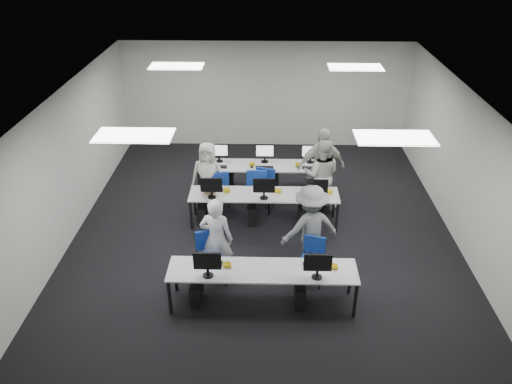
{
  "coord_description": "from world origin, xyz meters",
  "views": [
    {
      "loc": [
        0.05,
        -9.09,
        5.97
      ],
      "look_at": [
        -0.16,
        -0.2,
        1.0
      ],
      "focal_mm": 35.0,
      "sensor_mm": 36.0,
      "label": 1
    }
  ],
  "objects_px": {
    "chair_4": "(316,199)",
    "student_1": "(321,174)",
    "chair_6": "(257,192)",
    "desk_mid": "(264,196)",
    "chair_0": "(211,266)",
    "desk_front": "(262,272)",
    "chair_7": "(318,195)",
    "student_0": "(216,239)",
    "chair_3": "(263,197)",
    "student_2": "(208,175)",
    "chair_1": "(312,268)",
    "chair_2": "(212,197)",
    "photographer": "(310,228)",
    "student_3": "(321,167)",
    "chair_5": "(219,193)"
  },
  "relations": [
    {
      "from": "chair_1",
      "to": "chair_2",
      "type": "distance_m",
      "value": 3.31
    },
    {
      "from": "chair_6",
      "to": "desk_front",
      "type": "bearing_deg",
      "value": -89.36
    },
    {
      "from": "student_3",
      "to": "desk_front",
      "type": "bearing_deg",
      "value": -122.59
    },
    {
      "from": "chair_7",
      "to": "student_0",
      "type": "distance_m",
      "value": 3.46
    },
    {
      "from": "student_0",
      "to": "student_1",
      "type": "height_order",
      "value": "student_1"
    },
    {
      "from": "desk_mid",
      "to": "chair_0",
      "type": "relative_size",
      "value": 3.3
    },
    {
      "from": "chair_7",
      "to": "student_1",
      "type": "distance_m",
      "value": 0.59
    },
    {
      "from": "desk_front",
      "to": "desk_mid",
      "type": "distance_m",
      "value": 2.6
    },
    {
      "from": "chair_5",
      "to": "student_0",
      "type": "distance_m",
      "value": 2.71
    },
    {
      "from": "student_2",
      "to": "student_3",
      "type": "bearing_deg",
      "value": 11.37
    },
    {
      "from": "desk_mid",
      "to": "student_1",
      "type": "relative_size",
      "value": 1.9
    },
    {
      "from": "desk_front",
      "to": "student_0",
      "type": "relative_size",
      "value": 1.93
    },
    {
      "from": "chair_1",
      "to": "chair_3",
      "type": "bearing_deg",
      "value": 124.18
    },
    {
      "from": "desk_front",
      "to": "chair_6",
      "type": "height_order",
      "value": "chair_6"
    },
    {
      "from": "chair_4",
      "to": "photographer",
      "type": "height_order",
      "value": "photographer"
    },
    {
      "from": "chair_4",
      "to": "student_0",
      "type": "xyz_separation_m",
      "value": [
        -2.02,
        -2.45,
        0.55
      ]
    },
    {
      "from": "chair_7",
      "to": "chair_5",
      "type": "bearing_deg",
      "value": -158.37
    },
    {
      "from": "chair_4",
      "to": "student_1",
      "type": "bearing_deg",
      "value": 67.36
    },
    {
      "from": "chair_7",
      "to": "student_0",
      "type": "relative_size",
      "value": 0.5
    },
    {
      "from": "chair_4",
      "to": "chair_6",
      "type": "bearing_deg",
      "value": -173.63
    },
    {
      "from": "chair_6",
      "to": "photographer",
      "type": "xyz_separation_m",
      "value": [
        1.05,
        -2.33,
        0.56
      ]
    },
    {
      "from": "chair_3",
      "to": "student_1",
      "type": "relative_size",
      "value": 0.56
    },
    {
      "from": "chair_1",
      "to": "chair_6",
      "type": "height_order",
      "value": "chair_6"
    },
    {
      "from": "chair_6",
      "to": "student_3",
      "type": "bearing_deg",
      "value": -0.3
    },
    {
      "from": "student_2",
      "to": "student_3",
      "type": "height_order",
      "value": "student_3"
    },
    {
      "from": "chair_2",
      "to": "chair_6",
      "type": "bearing_deg",
      "value": 27.98
    },
    {
      "from": "chair_2",
      "to": "chair_7",
      "type": "relative_size",
      "value": 1.06
    },
    {
      "from": "chair_1",
      "to": "student_3",
      "type": "relative_size",
      "value": 0.45
    },
    {
      "from": "chair_2",
      "to": "desk_mid",
      "type": "bearing_deg",
      "value": -11.1
    },
    {
      "from": "student_2",
      "to": "chair_6",
      "type": "bearing_deg",
      "value": 13.58
    },
    {
      "from": "chair_5",
      "to": "student_1",
      "type": "distance_m",
      "value": 2.4
    },
    {
      "from": "chair_6",
      "to": "chair_7",
      "type": "height_order",
      "value": "chair_6"
    },
    {
      "from": "chair_5",
      "to": "student_0",
      "type": "bearing_deg",
      "value": -97.24
    },
    {
      "from": "desk_mid",
      "to": "student_3",
      "type": "height_order",
      "value": "student_3"
    },
    {
      "from": "chair_0",
      "to": "student_3",
      "type": "height_order",
      "value": "student_3"
    },
    {
      "from": "chair_1",
      "to": "photographer",
      "type": "bearing_deg",
      "value": 107.99
    },
    {
      "from": "student_1",
      "to": "chair_2",
      "type": "bearing_deg",
      "value": 11.52
    },
    {
      "from": "chair_2",
      "to": "chair_4",
      "type": "height_order",
      "value": "chair_4"
    },
    {
      "from": "chair_5",
      "to": "student_3",
      "type": "relative_size",
      "value": 0.49
    },
    {
      "from": "chair_0",
      "to": "chair_5",
      "type": "relative_size",
      "value": 1.06
    },
    {
      "from": "chair_3",
      "to": "student_2",
      "type": "distance_m",
      "value": 1.35
    },
    {
      "from": "chair_1",
      "to": "student_1",
      "type": "xyz_separation_m",
      "value": [
        0.38,
        2.66,
        0.57
      ]
    },
    {
      "from": "desk_mid",
      "to": "student_1",
      "type": "height_order",
      "value": "student_1"
    },
    {
      "from": "chair_4",
      "to": "student_3",
      "type": "xyz_separation_m",
      "value": [
        0.11,
        0.3,
        0.66
      ]
    },
    {
      "from": "chair_0",
      "to": "chair_4",
      "type": "height_order",
      "value": "chair_0"
    },
    {
      "from": "chair_2",
      "to": "student_3",
      "type": "distance_m",
      "value": 2.59
    },
    {
      "from": "student_2",
      "to": "photographer",
      "type": "relative_size",
      "value": 0.91
    },
    {
      "from": "desk_front",
      "to": "chair_2",
      "type": "relative_size",
      "value": 3.66
    },
    {
      "from": "desk_front",
      "to": "chair_7",
      "type": "height_order",
      "value": "chair_7"
    },
    {
      "from": "chair_2",
      "to": "chair_5",
      "type": "xyz_separation_m",
      "value": [
        0.15,
        0.17,
        0.01
      ]
    }
  ]
}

